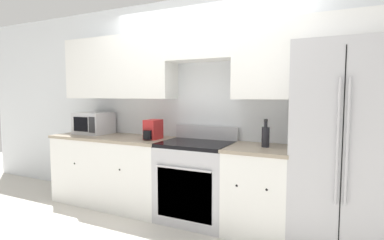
% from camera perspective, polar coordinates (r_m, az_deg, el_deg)
% --- Properties ---
extents(ground_plane, '(12.00, 12.00, 0.00)m').
position_cam_1_polar(ground_plane, '(3.38, -2.44, -20.06)').
color(ground_plane, beige).
extents(wall_back, '(8.00, 0.39, 2.60)m').
position_cam_1_polar(wall_back, '(3.59, 1.84, 6.18)').
color(wall_back, silver).
rests_on(wall_back, ground_plane).
extents(lower_cabinets_left, '(1.62, 0.64, 0.89)m').
position_cam_1_polar(lower_cabinets_left, '(4.10, -14.73, -9.14)').
color(lower_cabinets_left, white).
rests_on(lower_cabinets_left, ground_plane).
extents(lower_cabinets_right, '(0.66, 0.64, 0.89)m').
position_cam_1_polar(lower_cabinets_right, '(3.24, 12.62, -12.83)').
color(lower_cabinets_right, white).
rests_on(lower_cabinets_right, ground_plane).
extents(oven_range, '(0.80, 0.65, 1.05)m').
position_cam_1_polar(oven_range, '(3.46, 0.80, -11.49)').
color(oven_range, '#B7B7BC').
rests_on(oven_range, ground_plane).
extents(refrigerator, '(0.86, 0.73, 1.89)m').
position_cam_1_polar(refrigerator, '(3.09, 26.59, -4.53)').
color(refrigerator, '#B7B7BC').
rests_on(refrigerator, ground_plane).
extents(microwave, '(0.44, 0.39, 0.29)m').
position_cam_1_polar(microwave, '(4.32, -18.23, -0.56)').
color(microwave, '#B7B7BC').
rests_on(microwave, lower_cabinets_left).
extents(bottle, '(0.08, 0.08, 0.29)m').
position_cam_1_polar(bottle, '(3.13, 13.83, -2.99)').
color(bottle, black).
rests_on(bottle, lower_cabinets_right).
extents(electric_kettle, '(0.15, 0.28, 0.23)m').
position_cam_1_polar(electric_kettle, '(3.62, -7.54, -1.91)').
color(electric_kettle, '#B22323').
rests_on(electric_kettle, lower_cabinets_left).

